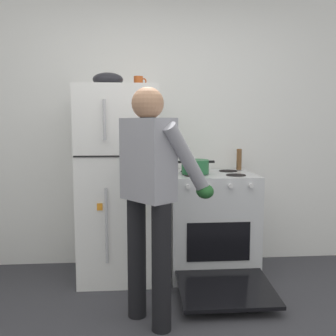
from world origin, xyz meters
TOP-DOWN VIEW (x-y plane):
  - kitchen_wall_back at (0.00, 1.95)m, footprint 6.00×0.10m
  - refrigerator at (-0.37, 1.57)m, footprint 0.68×0.72m
  - stove_range at (0.46, 1.55)m, footprint 0.76×1.23m
  - person_cook at (-0.11, 0.72)m, footprint 0.64×0.67m
  - red_pot at (0.30, 1.52)m, footprint 0.34×0.24m
  - coffee_mug at (-0.19, 1.62)m, footprint 0.11×0.08m
  - pepper_mill at (0.76, 1.77)m, footprint 0.05×0.05m
  - mixing_bowl at (-0.45, 1.57)m, footprint 0.26×0.26m

SIDE VIEW (x-z plane):
  - stove_range at x=0.46m, z-range -0.01..0.91m
  - refrigerator at x=-0.37m, z-range 0.00..1.68m
  - person_cook at x=-0.11m, z-range 0.15..1.75m
  - red_pot at x=0.30m, z-range 0.92..1.05m
  - pepper_mill at x=0.76m, z-range 0.92..1.12m
  - kitchen_wall_back at x=0.00m, z-range 0.00..2.70m
  - coffee_mug at x=-0.19m, z-range 1.68..1.77m
  - mixing_bowl at x=-0.45m, z-range 1.68..1.80m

